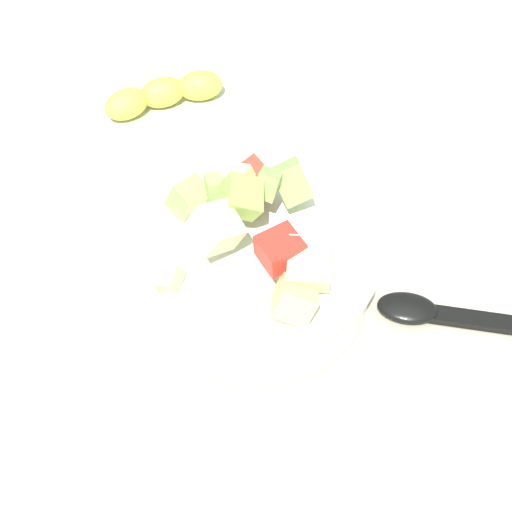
# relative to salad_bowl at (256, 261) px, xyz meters

# --- Properties ---
(ground_plane) EXTENTS (2.40, 2.40, 0.00)m
(ground_plane) POSITION_rel_salad_bowl_xyz_m (-0.02, 0.01, -0.05)
(ground_plane) COLOR silver
(placemat) EXTENTS (0.44, 0.30, 0.01)m
(placemat) POSITION_rel_salad_bowl_xyz_m (-0.02, 0.01, -0.05)
(placemat) COLOR #BCB299
(placemat) RESTS_ON ground_plane
(salad_bowl) EXTENTS (0.23, 0.23, 0.13)m
(salad_bowl) POSITION_rel_salad_bowl_xyz_m (0.00, 0.00, 0.00)
(salad_bowl) COLOR white
(salad_bowl) RESTS_ON placemat
(serving_spoon) EXTENTS (0.19, 0.13, 0.01)m
(serving_spoon) POSITION_rel_salad_bowl_xyz_m (-0.16, 0.09, -0.04)
(serving_spoon) COLOR black
(serving_spoon) RESTS_ON placemat
(banana_whole) EXTENTS (0.15, 0.05, 0.04)m
(banana_whole) POSITION_rel_salad_bowl_xyz_m (0.00, -0.31, -0.03)
(banana_whole) COLOR yellow
(banana_whole) RESTS_ON ground_plane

